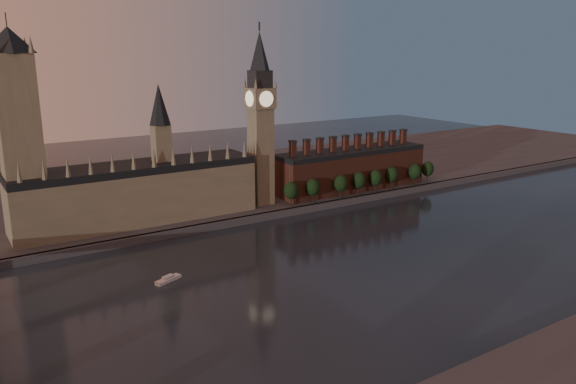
# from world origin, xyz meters

# --- Properties ---
(ground) EXTENTS (900.00, 900.00, 0.00)m
(ground) POSITION_xyz_m (0.00, 0.00, 0.00)
(ground) COLOR black
(ground) RESTS_ON ground
(north_bank) EXTENTS (900.00, 182.00, 4.00)m
(north_bank) POSITION_xyz_m (0.00, 178.04, 2.00)
(north_bank) COLOR #46474B
(north_bank) RESTS_ON ground
(palace_of_westminster) EXTENTS (130.00, 30.30, 74.00)m
(palace_of_westminster) POSITION_xyz_m (-64.41, 114.91, 21.63)
(palace_of_westminster) COLOR #81765C
(palace_of_westminster) RESTS_ON north_bank
(victoria_tower) EXTENTS (24.00, 24.00, 108.00)m
(victoria_tower) POSITION_xyz_m (-120.00, 115.00, 59.09)
(victoria_tower) COLOR #81765C
(victoria_tower) RESTS_ON north_bank
(big_ben) EXTENTS (15.00, 15.00, 107.00)m
(big_ben) POSITION_xyz_m (10.00, 110.00, 56.83)
(big_ben) COLOR #81765C
(big_ben) RESTS_ON north_bank
(chimney_block) EXTENTS (110.00, 25.00, 37.00)m
(chimney_block) POSITION_xyz_m (80.00, 110.00, 17.82)
(chimney_block) COLOR brown
(chimney_block) RESTS_ON north_bank
(embankment_tree_0) EXTENTS (8.60, 8.60, 14.88)m
(embankment_tree_0) POSITION_xyz_m (22.23, 95.50, 13.47)
(embankment_tree_0) COLOR black
(embankment_tree_0) RESTS_ON north_bank
(embankment_tree_1) EXTENTS (8.60, 8.60, 14.88)m
(embankment_tree_1) POSITION_xyz_m (38.00, 95.17, 13.47)
(embankment_tree_1) COLOR black
(embankment_tree_1) RESTS_ON north_bank
(embankment_tree_2) EXTENTS (8.60, 8.60, 14.88)m
(embankment_tree_2) POSITION_xyz_m (58.73, 93.70, 13.47)
(embankment_tree_2) COLOR black
(embankment_tree_2) RESTS_ON north_bank
(embankment_tree_3) EXTENTS (8.60, 8.60, 14.88)m
(embankment_tree_3) POSITION_xyz_m (73.98, 94.22, 13.47)
(embankment_tree_3) COLOR black
(embankment_tree_3) RESTS_ON north_bank
(embankment_tree_4) EXTENTS (8.60, 8.60, 14.88)m
(embankment_tree_4) POSITION_xyz_m (87.87, 93.71, 13.47)
(embankment_tree_4) COLOR black
(embankment_tree_4) RESTS_ON north_bank
(embankment_tree_5) EXTENTS (8.60, 8.60, 14.88)m
(embankment_tree_5) POSITION_xyz_m (103.62, 95.31, 13.47)
(embankment_tree_5) COLOR black
(embankment_tree_5) RESTS_ON north_bank
(embankment_tree_6) EXTENTS (8.60, 8.60, 14.88)m
(embankment_tree_6) POSITION_xyz_m (123.62, 93.52, 13.47)
(embankment_tree_6) COLOR black
(embankment_tree_6) RESTS_ON north_bank
(embankment_tree_7) EXTENTS (8.60, 8.60, 14.88)m
(embankment_tree_7) POSITION_xyz_m (138.28, 95.47, 13.47)
(embankment_tree_7) COLOR black
(embankment_tree_7) RESTS_ON north_bank
(river_boat) EXTENTS (12.59, 7.60, 2.43)m
(river_boat) POSITION_xyz_m (-79.13, 35.99, 0.93)
(river_boat) COLOR silver
(river_boat) RESTS_ON ground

